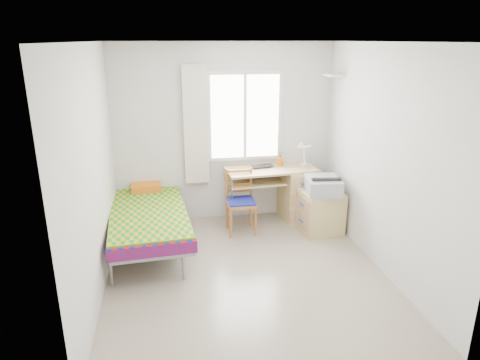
# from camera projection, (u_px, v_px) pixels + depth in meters

# --- Properties ---
(floor) EXTENTS (3.50, 3.50, 0.00)m
(floor) POSITION_uv_depth(u_px,v_px,m) (246.00, 273.00, 5.04)
(floor) COLOR #BCAD93
(floor) RESTS_ON ground
(ceiling) EXTENTS (3.50, 3.50, 0.00)m
(ceiling) POSITION_uv_depth(u_px,v_px,m) (247.00, 42.00, 4.23)
(ceiling) COLOR white
(ceiling) RESTS_ON wall_back
(wall_back) EXTENTS (3.20, 0.00, 3.20)m
(wall_back) POSITION_uv_depth(u_px,v_px,m) (224.00, 134.00, 6.27)
(wall_back) COLOR silver
(wall_back) RESTS_ON ground
(wall_left) EXTENTS (0.00, 3.50, 3.50)m
(wall_left) POSITION_uv_depth(u_px,v_px,m) (93.00, 175.00, 4.37)
(wall_left) COLOR silver
(wall_left) RESTS_ON ground
(wall_right) EXTENTS (0.00, 3.50, 3.50)m
(wall_right) POSITION_uv_depth(u_px,v_px,m) (384.00, 161.00, 4.89)
(wall_right) COLOR silver
(wall_right) RESTS_ON ground
(window) EXTENTS (1.10, 0.04, 1.30)m
(window) POSITION_uv_depth(u_px,v_px,m) (245.00, 117.00, 6.22)
(window) COLOR white
(window) RESTS_ON wall_back
(curtain) EXTENTS (0.35, 0.05, 1.70)m
(curtain) POSITION_uv_depth(u_px,v_px,m) (196.00, 126.00, 6.09)
(curtain) COLOR #FAF5CE
(curtain) RESTS_ON wall_back
(floating_shelf) EXTENTS (0.20, 0.32, 0.03)m
(floating_shelf) POSITION_uv_depth(u_px,v_px,m) (334.00, 75.00, 5.92)
(floating_shelf) COLOR white
(floating_shelf) RESTS_ON wall_right
(bed) EXTENTS (1.12, 2.16, 0.91)m
(bed) POSITION_uv_depth(u_px,v_px,m) (149.00, 213.00, 5.65)
(bed) COLOR gray
(bed) RESTS_ON floor
(desk) EXTENTS (1.36, 0.70, 0.82)m
(desk) POSITION_uv_depth(u_px,v_px,m) (293.00, 191.00, 6.44)
(desk) COLOR tan
(desk) RESTS_ON floor
(chair) EXTENTS (0.40, 0.40, 0.91)m
(chair) POSITION_uv_depth(u_px,v_px,m) (241.00, 197.00, 6.01)
(chair) COLOR #A96220
(chair) RESTS_ON floor
(cabinet) EXTENTS (0.61, 0.55, 0.60)m
(cabinet) POSITION_uv_depth(u_px,v_px,m) (320.00, 212.00, 6.05)
(cabinet) COLOR tan
(cabinet) RESTS_ON floor
(printer) EXTENTS (0.51, 0.57, 0.22)m
(printer) POSITION_uv_depth(u_px,v_px,m) (323.00, 185.00, 5.90)
(printer) COLOR #A3A6AB
(printer) RESTS_ON cabinet
(laptop) EXTENTS (0.38, 0.29, 0.03)m
(laptop) POSITION_uv_depth(u_px,v_px,m) (264.00, 167.00, 6.26)
(laptop) COLOR black
(laptop) RESTS_ON desk
(pen_cup) EXTENTS (0.10, 0.10, 0.12)m
(pen_cup) POSITION_uv_depth(u_px,v_px,m) (280.00, 161.00, 6.39)
(pen_cup) COLOR orange
(pen_cup) RESTS_ON desk
(task_lamp) EXTENTS (0.22, 0.32, 0.40)m
(task_lamp) POSITION_uv_depth(u_px,v_px,m) (303.00, 151.00, 6.19)
(task_lamp) COLOR white
(task_lamp) RESTS_ON desk
(book) EXTENTS (0.21, 0.28, 0.02)m
(book) POSITION_uv_depth(u_px,v_px,m) (256.00, 185.00, 6.29)
(book) COLOR gray
(book) RESTS_ON desk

